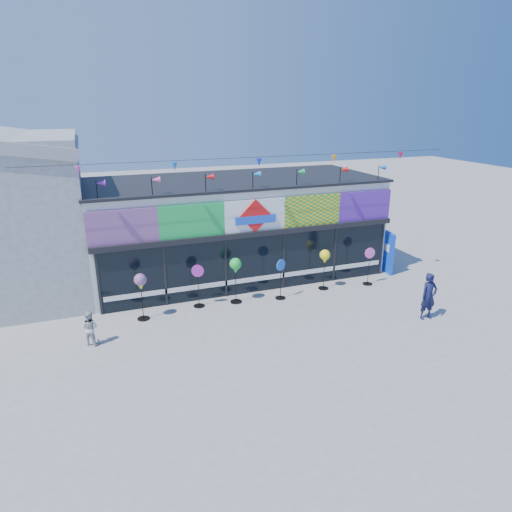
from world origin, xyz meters
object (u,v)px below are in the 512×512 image
spinner_3 (281,278)px  adult_man (429,296)px  child (90,328)px  spinner_5 (369,265)px  spinner_4 (325,258)px  blue_sign (388,252)px  spinner_1 (198,285)px  spinner_2 (236,267)px  spinner_0 (141,283)px

spinner_3 → adult_man: 5.26m
child → spinner_5: bearing=-141.3°
spinner_4 → child: bearing=-170.8°
spinner_5 → blue_sign: bearing=30.4°
spinner_1 → spinner_2: size_ratio=0.93×
spinner_2 → child: bearing=-164.6°
spinner_2 → child: spinner_2 is taller
spinner_3 → child: (-6.88, -1.16, -0.27)m
spinner_5 → adult_man: 3.40m
spinner_3 → child: 6.98m
spinner_1 → spinner_4: spinner_4 is taller
spinner_0 → spinner_3: (5.15, -0.04, -0.51)m
spinner_4 → child: spinner_4 is taller
blue_sign → spinner_5: (-1.59, -0.93, -0.08)m
spinner_0 → spinner_1: (2.05, 0.35, -0.49)m
spinner_4 → spinner_3: bearing=-172.2°
spinner_1 → spinner_2: 1.50m
spinner_3 → spinner_1: bearing=172.9°
adult_man → spinner_3: bearing=142.1°
blue_sign → spinner_1: blue_sign is taller
spinner_5 → adult_man: adult_man is taller
spinner_1 → spinner_4: size_ratio=0.99×
spinner_0 → adult_man: 9.83m
spinner_0 → spinner_2: 3.45m
adult_man → child: bearing=170.3°
spinner_4 → spinner_5: bearing=-6.5°
spinner_3 → spinner_4: size_ratio=0.96×
spinner_4 → child: size_ratio=1.47×
blue_sign → spinner_5: bearing=-139.6°
spinner_3 → spinner_5: bearing=0.8°
spinner_0 → spinner_1: 2.14m
blue_sign → spinner_5: blue_sign is taller
blue_sign → spinner_1: bearing=-166.0°
blue_sign → spinner_3: bearing=-159.9°
blue_sign → spinner_4: (-3.52, -0.71, 0.40)m
spinner_1 → spinner_3: 3.12m
blue_sign → spinner_0: blue_sign is taller
spinner_3 → child: spinner_3 is taller
spinner_2 → spinner_4: 3.70m
spinner_4 → blue_sign: bearing=11.4°
spinner_1 → child: size_ratio=1.45×
spinner_1 → spinner_4: (5.09, -0.11, 0.46)m
spinner_3 → spinner_4: spinner_4 is taller
child → spinner_0: bearing=-113.1°
spinner_2 → spinner_5: 5.67m
spinner_0 → spinner_1: spinner_0 is taller
spinner_3 → adult_man: size_ratio=0.95×
spinner_0 → child: bearing=-145.4°
child → spinner_2: bearing=-132.4°
spinner_4 → adult_man: size_ratio=0.99×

